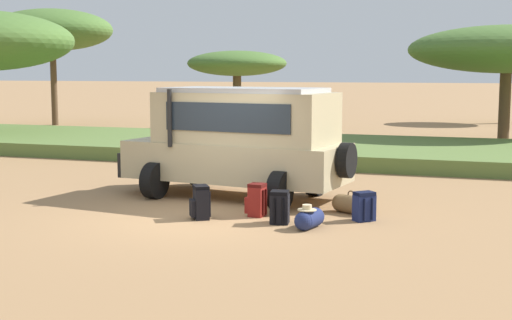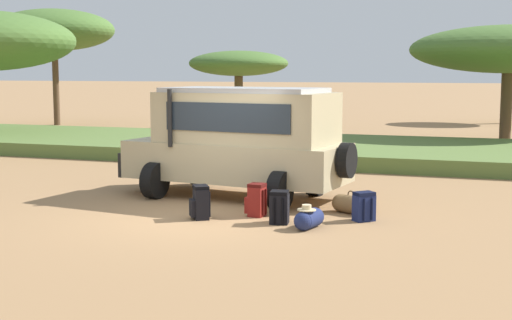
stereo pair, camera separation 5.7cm
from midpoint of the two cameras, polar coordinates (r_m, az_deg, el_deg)
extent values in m
plane|color=#9E754C|center=(13.77, -4.79, -4.62)|extent=(320.00, 320.00, 0.00)
cube|color=#5B7538|center=(23.66, 5.57, 0.84)|extent=(120.00, 7.00, 0.44)
cube|color=tan|center=(15.85, -1.72, -0.05)|extent=(5.10, 2.51, 0.84)
cube|color=tan|center=(15.64, -0.92, 3.43)|extent=(4.02, 2.26, 1.10)
cube|color=#232D38|center=(16.40, -5.67, 3.39)|extent=(0.26, 1.55, 0.77)
cube|color=#232D38|center=(14.85, -2.52, 3.42)|extent=(2.92, 0.41, 0.60)
cube|color=#232D38|center=(16.45, 0.52, 3.79)|extent=(2.92, 0.41, 0.60)
cube|color=#B7B7B7|center=(15.64, -1.09, 5.63)|extent=(3.62, 2.13, 0.10)
cube|color=black|center=(17.22, -9.28, -0.13)|extent=(0.36, 1.62, 0.56)
cylinder|color=black|center=(15.49, -7.03, 3.34)|extent=(0.10, 0.10, 1.25)
cylinder|color=black|center=(15.87, -8.21, -1.64)|extent=(0.38, 0.83, 0.80)
cylinder|color=black|center=(17.49, -4.61, -0.78)|extent=(0.38, 0.83, 0.80)
cylinder|color=black|center=(14.39, 1.82, -2.47)|extent=(0.38, 0.83, 0.80)
cylinder|color=black|center=(16.15, 4.68, -1.44)|extent=(0.38, 0.83, 0.80)
cylinder|color=black|center=(14.80, 7.16, -0.03)|extent=(0.31, 0.76, 0.74)
cube|color=black|center=(13.61, -4.53, -3.52)|extent=(0.43, 0.47, 0.58)
cube|color=black|center=(13.59, -5.22, -3.85)|extent=(0.23, 0.29, 0.32)
cube|color=black|center=(13.55, -4.54, -2.19)|extent=(0.43, 0.46, 0.07)
cylinder|color=black|center=(13.55, -3.85, -3.56)|extent=(0.04, 0.04, 0.49)
cylinder|color=black|center=(13.72, -4.00, -3.43)|extent=(0.04, 0.04, 0.49)
cube|color=navy|center=(13.54, 8.53, -3.83)|extent=(0.44, 0.44, 0.49)
cube|color=navy|center=(13.68, 8.16, -3.96)|extent=(0.26, 0.26, 0.27)
cube|color=black|center=(13.49, 8.55, -2.68)|extent=(0.44, 0.43, 0.07)
cylinder|color=black|center=(13.38, 8.55, -3.96)|extent=(0.04, 0.04, 0.42)
cylinder|color=black|center=(13.47, 9.17, -3.89)|extent=(0.04, 0.04, 0.42)
cube|color=black|center=(13.17, 1.79, -3.94)|extent=(0.38, 0.35, 0.55)
cube|color=black|center=(13.37, 1.90, -4.07)|extent=(0.26, 0.12, 0.30)
cube|color=black|center=(13.11, 1.79, -2.63)|extent=(0.37, 0.37, 0.07)
cylinder|color=black|center=(13.01, 1.35, -4.07)|extent=(0.04, 0.04, 0.47)
cylinder|color=black|center=(12.99, 2.01, -4.09)|extent=(0.04, 0.04, 0.47)
cube|color=maroon|center=(13.81, -0.02, -3.34)|extent=(0.30, 0.33, 0.58)
cube|color=maroon|center=(13.89, -0.70, -3.59)|extent=(0.10, 0.24, 0.32)
cube|color=#4D100E|center=(13.76, -0.02, -2.04)|extent=(0.31, 0.32, 0.07)
cylinder|color=#4D100E|center=(13.69, 0.47, -3.44)|extent=(0.04, 0.04, 0.49)
cylinder|color=#4D100E|center=(13.81, 0.70, -3.34)|extent=(0.04, 0.04, 0.49)
cylinder|color=navy|center=(12.83, 4.18, -4.72)|extent=(0.43, 0.52, 0.34)
sphere|color=navy|center=(12.63, 3.70, -4.91)|extent=(0.33, 0.33, 0.33)
sphere|color=navy|center=(13.03, 4.64, -4.54)|extent=(0.33, 0.33, 0.33)
torus|color=#121834|center=(12.79, 4.18, -3.88)|extent=(0.06, 0.17, 0.16)
cylinder|color=beige|center=(12.71, 3.98, -3.99)|extent=(0.34, 0.34, 0.02)
cylinder|color=beige|center=(12.70, 3.98, -3.78)|extent=(0.17, 0.17, 0.09)
cylinder|color=brown|center=(14.22, 7.48, -3.55)|extent=(0.62, 0.55, 0.36)
sphere|color=brown|center=(14.07, 8.32, -3.68)|extent=(0.35, 0.35, 0.35)
sphere|color=brown|center=(14.38, 6.67, -3.42)|extent=(0.35, 0.35, 0.35)
torus|color=#493721|center=(14.19, 7.50, -2.76)|extent=(0.16, 0.09, 0.16)
cylinder|color=brown|center=(38.49, -15.90, 5.67)|extent=(0.32, 0.32, 3.98)
ellipsoid|color=#476B2D|center=(38.54, -16.05, 9.97)|extent=(6.24, 5.88, 2.13)
cylinder|color=brown|center=(33.86, -1.57, 4.64)|extent=(0.40, 0.40, 2.65)
ellipsoid|color=#476B2D|center=(33.83, -1.58, 7.74)|extent=(4.69, 4.63, 1.19)
cylinder|color=brown|center=(28.32, 19.20, 3.95)|extent=(0.42, 0.42, 2.84)
ellipsoid|color=#476B2D|center=(28.30, 19.39, 8.36)|extent=(7.25, 6.80, 1.78)
cylinder|color=brown|center=(40.47, 19.33, 5.09)|extent=(0.41, 0.41, 3.26)
ellipsoid|color=#476B2D|center=(40.47, 19.45, 8.05)|extent=(4.71, 4.08, 1.09)
camera|label=1|loc=(0.03, -90.11, -0.01)|focal=50.00mm
camera|label=2|loc=(0.03, 89.89, 0.01)|focal=50.00mm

